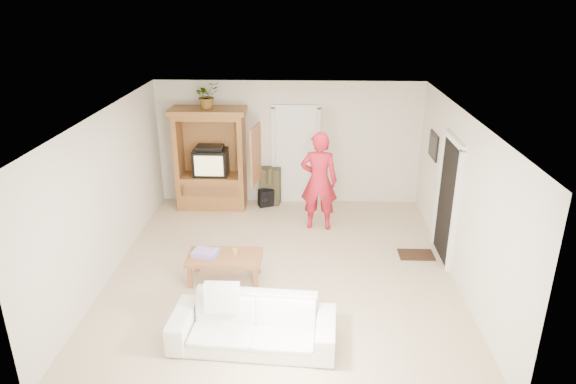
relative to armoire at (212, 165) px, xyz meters
name	(u,v)px	position (x,y,z in m)	size (l,w,h in m)	color
floor	(282,270)	(1.58, -2.66, -0.91)	(6.00, 6.00, 0.00)	tan
ceiling	(282,115)	(1.58, -2.66, 1.69)	(6.00, 6.00, 0.00)	white
wall_back	(289,143)	(1.58, 0.34, 0.39)	(5.50, 5.50, 0.00)	silver
wall_front	(268,309)	(1.58, -5.66, 0.39)	(5.50, 5.50, 0.00)	silver
wall_left	(107,195)	(-1.17, -2.66, 0.39)	(6.00, 6.00, 0.00)	silver
wall_right	(461,200)	(4.33, -2.66, 0.39)	(6.00, 6.00, 0.00)	silver
armoire	(212,165)	(0.00, 0.00, 0.00)	(1.82, 1.14, 2.10)	olive
door_back	(296,156)	(1.73, 0.31, 0.11)	(0.85, 0.05, 2.04)	white
doorway_right	(447,201)	(4.30, -2.06, 0.11)	(0.05, 0.90, 2.04)	black
framed_picture	(434,146)	(4.31, -0.76, 0.69)	(0.03, 0.60, 0.48)	black
doormat	(416,255)	(3.88, -2.06, -0.90)	(0.60, 0.40, 0.02)	#382316
plant	(207,95)	(-0.02, -0.03, 1.45)	(0.47, 0.41, 0.53)	#4C7238
man	(319,181)	(2.19, -0.99, 0.05)	(0.70, 0.46, 1.91)	red
sofa	(253,324)	(1.29, -4.55, -0.60)	(2.11, 0.82, 0.62)	white
coffee_table	(225,259)	(0.69, -2.99, -0.53)	(1.16, 0.64, 0.43)	brown
towel	(205,253)	(0.39, -2.99, -0.44)	(0.38, 0.28, 0.08)	#F050BE
candle	(235,251)	(0.84, -2.93, -0.43)	(0.08, 0.08, 0.10)	tan
backpack_black	(266,198)	(1.10, -0.01, -0.72)	(0.31, 0.18, 0.38)	black
backpack_olive	(270,186)	(1.19, 0.19, -0.51)	(0.42, 0.31, 0.80)	#47442B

